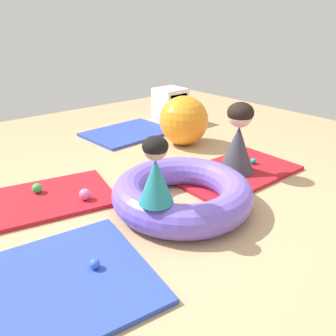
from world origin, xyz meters
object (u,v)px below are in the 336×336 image
(play_ball_blue, at_px, (95,264))
(inflatable_cushion, at_px, (182,193))
(play_ball_teal, at_px, (253,161))
(play_ball_pink, at_px, (85,194))
(storage_cube, at_px, (171,106))
(adult_seated, at_px, (238,139))
(play_ball_green, at_px, (37,188))
(child_in_teal, at_px, (156,171))
(exercise_ball_large, at_px, (184,121))

(play_ball_blue, bearing_deg, inflatable_cushion, 15.35)
(play_ball_teal, xyz_separation_m, play_ball_blue, (-2.31, -0.45, 0.00))
(play_ball_pink, distance_m, storage_cube, 2.86)
(adult_seated, relative_size, play_ball_pink, 7.14)
(play_ball_teal, xyz_separation_m, play_ball_green, (-2.19, 0.90, 0.01))
(child_in_teal, relative_size, exercise_ball_large, 0.81)
(inflatable_cushion, bearing_deg, play_ball_green, 131.66)
(play_ball_teal, xyz_separation_m, play_ball_pink, (-1.91, 0.47, 0.02))
(inflatable_cushion, distance_m, play_ball_pink, 0.91)
(inflatable_cushion, distance_m, exercise_ball_large, 1.75)
(play_ball_blue, distance_m, play_ball_pink, 1.01)
(play_ball_green, relative_size, play_ball_pink, 0.89)
(inflatable_cushion, xyz_separation_m, play_ball_green, (-0.94, 1.05, -0.06))
(play_ball_green, bearing_deg, adult_seated, -25.59)
(adult_seated, distance_m, play_ball_blue, 2.07)
(child_in_teal, height_order, storage_cube, child_in_teal)
(child_in_teal, xyz_separation_m, storage_cube, (2.18, 2.39, -0.27))
(play_ball_teal, bearing_deg, exercise_ball_large, 94.03)
(inflatable_cushion, height_order, play_ball_green, inflatable_cushion)
(child_in_teal, distance_m, exercise_ball_large, 2.20)
(adult_seated, bearing_deg, storage_cube, -89.21)
(play_ball_green, height_order, storage_cube, storage_cube)
(child_in_teal, relative_size, adult_seated, 0.70)
(child_in_teal, relative_size, play_ball_blue, 7.42)
(child_in_teal, height_order, play_ball_green, child_in_teal)
(inflatable_cushion, bearing_deg, play_ball_pink, 135.75)
(inflatable_cushion, bearing_deg, storage_cube, 51.66)
(child_in_teal, height_order, exercise_ball_large, child_in_teal)
(storage_cube, bearing_deg, child_in_teal, -132.45)
(play_ball_blue, relative_size, play_ball_pink, 0.67)
(play_ball_teal, bearing_deg, storage_cube, 76.72)
(play_ball_green, distance_m, storage_cube, 2.92)
(inflatable_cushion, xyz_separation_m, play_ball_blue, (-1.05, -0.29, -0.07))
(child_in_teal, xyz_separation_m, play_ball_pink, (-0.20, 0.82, -0.46))
(play_ball_blue, xyz_separation_m, storage_cube, (2.79, 2.49, 0.20))
(exercise_ball_large, bearing_deg, adult_seated, -102.04)
(play_ball_teal, bearing_deg, play_ball_green, 157.80)
(inflatable_cushion, height_order, play_ball_blue, inflatable_cushion)
(play_ball_teal, relative_size, play_ball_pink, 0.63)
(child_in_teal, bearing_deg, exercise_ball_large, -147.65)
(storage_cube, bearing_deg, inflatable_cushion, -128.34)
(play_ball_teal, height_order, play_ball_blue, play_ball_blue)
(storage_cube, bearing_deg, adult_seated, -111.37)
(play_ball_blue, xyz_separation_m, exercise_ball_large, (2.23, 1.57, 0.25))
(child_in_teal, distance_m, adult_seated, 1.43)
(play_ball_blue, bearing_deg, play_ball_teal, 10.94)
(adult_seated, relative_size, play_ball_blue, 10.68)
(play_ball_green, height_order, exercise_ball_large, exercise_ball_large)
(adult_seated, height_order, play_ball_green, adult_seated)
(inflatable_cushion, relative_size, storage_cube, 2.27)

